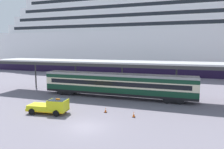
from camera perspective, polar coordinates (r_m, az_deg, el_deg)
The scene contains 7 objects.
ground_plane at distance 23.57m, azimuth -7.18°, elevation -13.87°, with size 400.00×400.00×0.00m, color slate.
cruise_ship at distance 75.33m, azimuth 18.50°, elevation 9.58°, with size 133.89×25.41×35.19m.
platform_canopy at distance 35.61m, azimuth 1.48°, elevation 3.23°, with size 47.48×6.31×6.18m.
train_carriage at distance 35.67m, azimuth 1.27°, elevation -2.63°, with size 25.86×2.81×4.11m.
service_truck at distance 28.59m, azimuth -16.04°, elevation -8.18°, with size 5.40×2.73×2.02m.
traffic_cone_near at distance 28.12m, azimuth -1.76°, elevation -9.57°, with size 0.36×0.36×0.65m.
traffic_cone_mid at distance 26.41m, azimuth 5.90°, elevation -10.65°, with size 0.36×0.36×0.74m.
Camera 1 is at (9.66, -19.74, 8.52)m, focal length 33.89 mm.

